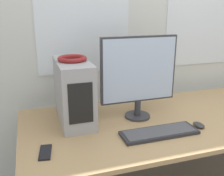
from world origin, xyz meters
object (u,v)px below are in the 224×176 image
object	(u,v)px
mouse	(199,125)
headphones	(72,59)
cell_phone	(45,152)
pc_tower	(74,92)
keyboard	(159,133)
monitor_main	(139,74)

from	to	relation	value
mouse	headphones	bearing A→B (deg)	154.93
cell_phone	pc_tower	bearing A→B (deg)	66.73
headphones	keyboard	bearing A→B (deg)	-38.58
headphones	mouse	size ratio (longest dim) A/B	2.01
keyboard	mouse	distance (m)	0.30
monitor_main	cell_phone	xyz separation A→B (m)	(-0.66, -0.29, -0.31)
monitor_main	cell_phone	world-z (taller)	monitor_main
mouse	cell_phone	bearing A→B (deg)	-178.88
headphones	cell_phone	world-z (taller)	headphones
monitor_main	mouse	world-z (taller)	monitor_main
monitor_main	mouse	size ratio (longest dim) A/B	6.09
monitor_main	keyboard	bearing A→B (deg)	-84.72
headphones	cell_phone	bearing A→B (deg)	-121.62
mouse	cell_phone	xyz separation A→B (m)	(-0.98, -0.02, -0.01)
keyboard	cell_phone	size ratio (longest dim) A/B	3.04
pc_tower	mouse	xyz separation A→B (m)	(0.75, -0.35, -0.20)
monitor_main	keyboard	distance (m)	0.42
headphones	keyboard	world-z (taller)	headphones
headphones	pc_tower	bearing A→B (deg)	-90.00
monitor_main	keyboard	world-z (taller)	monitor_main
keyboard	cell_phone	bearing A→B (deg)	-179.52
mouse	cell_phone	world-z (taller)	mouse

